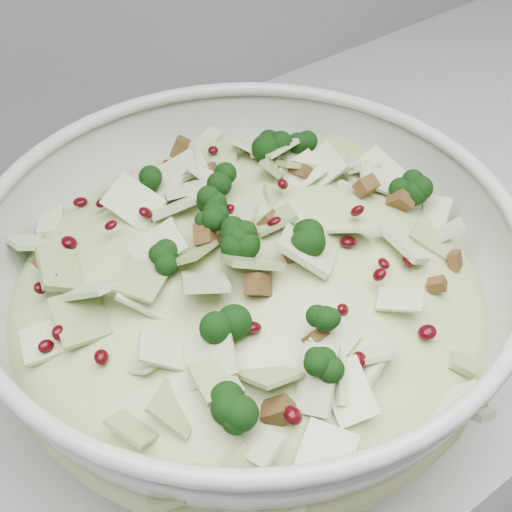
% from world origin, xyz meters
% --- Properties ---
extents(mixing_bowl, '(0.48, 0.48, 0.16)m').
position_xyz_m(mixing_bowl, '(0.44, 1.60, 0.98)').
color(mixing_bowl, '#A9B9AC').
rests_on(mixing_bowl, counter).
extents(salad, '(0.40, 0.40, 0.16)m').
position_xyz_m(salad, '(0.44, 1.60, 1.01)').
color(salad, '#B8BD81').
rests_on(salad, mixing_bowl).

